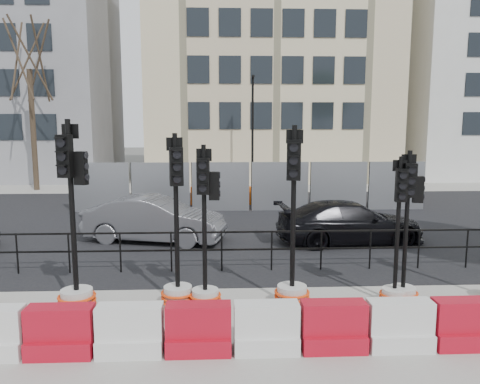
{
  "coord_description": "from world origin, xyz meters",
  "views": [
    {
      "loc": [
        -1.24,
        -9.65,
        3.55
      ],
      "look_at": [
        -0.68,
        3.0,
        1.68
      ],
      "focal_mm": 35.0,
      "sensor_mm": 36.0,
      "label": 1
    }
  ],
  "objects": [
    {
      "name": "ground",
      "position": [
        0.0,
        0.0,
        0.0
      ],
      "size": [
        120.0,
        120.0,
        0.0
      ],
      "primitive_type": "plane",
      "color": "#51514C",
      "rests_on": "ground"
    },
    {
      "name": "sidewalk_near",
      "position": [
        0.0,
        -3.0,
        0.01
      ],
      "size": [
        40.0,
        6.0,
        0.02
      ],
      "primitive_type": "cube",
      "color": "gray",
      "rests_on": "ground"
    },
    {
      "name": "road",
      "position": [
        0.0,
        7.0,
        0.01
      ],
      "size": [
        40.0,
        14.0,
        0.03
      ],
      "primitive_type": "cube",
      "color": "black",
      "rests_on": "ground"
    },
    {
      "name": "sidewalk_far",
      "position": [
        0.0,
        16.0,
        0.01
      ],
      "size": [
        40.0,
        4.0,
        0.02
      ],
      "primitive_type": "cube",
      "color": "gray",
      "rests_on": "ground"
    },
    {
      "name": "building_grey",
      "position": [
        -14.0,
        21.99,
        7.0
      ],
      "size": [
        11.0,
        9.06,
        14.0
      ],
      "color": "gray",
      "rests_on": "ground"
    },
    {
      "name": "building_cream",
      "position": [
        2.0,
        21.99,
        9.0
      ],
      "size": [
        15.0,
        10.06,
        18.0
      ],
      "color": "beige",
      "rests_on": "ground"
    },
    {
      "name": "kerb_railing",
      "position": [
        0.0,
        1.2,
        0.69
      ],
      "size": [
        18.0,
        0.04,
        1.0
      ],
      "color": "black",
      "rests_on": "ground"
    },
    {
      "name": "heras_fencing",
      "position": [
        -0.49,
        9.71,
        0.71
      ],
      "size": [
        14.33,
        1.72,
        2.0
      ],
      "color": "gray",
      "rests_on": "ground"
    },
    {
      "name": "lamp_post_far",
      "position": [
        0.5,
        14.98,
        3.22
      ],
      "size": [
        0.12,
        0.56,
        6.0
      ],
      "color": "black",
      "rests_on": "ground"
    },
    {
      "name": "tree_bare_far",
      "position": [
        -11.0,
        15.5,
        6.65
      ],
      "size": [
        2.0,
        2.0,
        9.0
      ],
      "color": "#473828",
      "rests_on": "ground"
    },
    {
      "name": "barrier_row",
      "position": [
        -0.0,
        -2.8,
        0.37
      ],
      "size": [
        12.55,
        0.5,
        0.8
      ],
      "color": "#B10E1A",
      "rests_on": "ground"
    },
    {
      "name": "traffic_signal_b",
      "position": [
        -3.94,
        -1.09,
        0.86
      ],
      "size": [
        0.71,
        0.71,
        3.62
      ],
      "rotation": [
        0.0,
        0.0,
        -0.28
      ],
      "color": "silver",
      "rests_on": "ground"
    },
    {
      "name": "traffic_signal_c",
      "position": [
        -2.06,
        -0.91,
        0.69
      ],
      "size": [
        0.66,
        0.66,
        3.36
      ],
      "rotation": [
        0.0,
        0.0,
        0.24
      ],
      "color": "silver",
      "rests_on": "ground"
    },
    {
      "name": "traffic_signal_d",
      "position": [
        -1.52,
        -1.04,
        0.75
      ],
      "size": [
        0.62,
        0.62,
        3.16
      ],
      "rotation": [
        0.0,
        0.0,
        -0.08
      ],
      "color": "silver",
      "rests_on": "ground"
    },
    {
      "name": "traffic_signal_e",
      "position": [
        0.15,
        -1.02,
        0.73
      ],
      "size": [
        0.69,
        0.69,
        3.51
      ],
      "rotation": [
        0.0,
        0.0,
        -0.2
      ],
      "color": "silver",
      "rests_on": "ground"
    },
    {
      "name": "traffic_signal_f",
      "position": [
        2.35,
        -1.03,
        0.72
      ],
      "size": [
        0.6,
        0.6,
        3.04
      ],
      "rotation": [
        0.0,
        0.0,
        -0.12
      ],
      "color": "silver",
      "rests_on": "ground"
    },
    {
      "name": "traffic_signal_g",
      "position": [
        2.16,
        -1.07,
        0.61
      ],
      "size": [
        0.58,
        0.58,
        2.93
      ],
      "rotation": [
        0.0,
        0.0,
        -0.1
      ],
      "color": "silver",
      "rests_on": "ground"
    },
    {
      "name": "car_b",
      "position": [
        -3.2,
        4.19,
        0.69
      ],
      "size": [
        3.36,
        4.84,
        1.38
      ],
      "primitive_type": "imported",
      "rotation": [
        0.0,
        0.0,
        1.33
      ],
      "color": "#4E4E53",
      "rests_on": "ground"
    },
    {
      "name": "car_c",
      "position": [
        2.61,
        3.78,
        0.63
      ],
      "size": [
        2.61,
        4.69,
        1.26
      ],
      "primitive_type": "imported",
      "rotation": [
        0.0,
        0.0,
        1.67
      ],
      "color": "black",
      "rests_on": "ground"
    }
  ]
}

